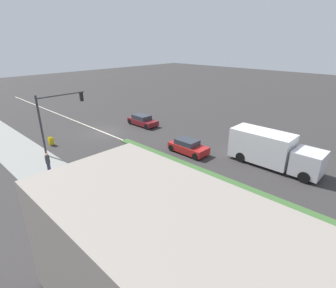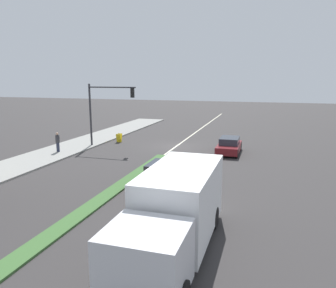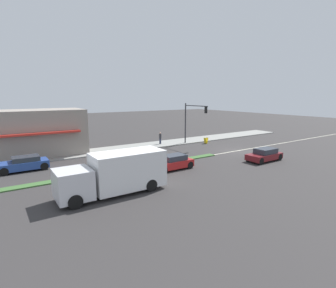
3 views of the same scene
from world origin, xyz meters
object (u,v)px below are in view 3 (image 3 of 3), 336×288
at_px(traffic_signal_main, 192,117).
at_px(pedestrian, 160,138).
at_px(coupe_blue, 24,164).
at_px(sedan_maroon, 264,155).
at_px(delivery_truck, 116,173).
at_px(warning_aframe_sign, 206,141).
at_px(hatchback_red, 173,162).

distance_m(traffic_signal_main, pedestrian, 5.22).
height_order(traffic_signal_main, pedestrian, traffic_signal_main).
distance_m(coupe_blue, sedan_maroon, 23.60).
bearing_deg(coupe_blue, delivery_truck, -154.34).
bearing_deg(pedestrian, traffic_signal_main, -127.18).
distance_m(pedestrian, warning_aframe_sign, 6.60).
distance_m(traffic_signal_main, sedan_maroon, 11.62).
height_order(pedestrian, coupe_blue, pedestrian).
bearing_deg(pedestrian, warning_aframe_sign, -115.07).
distance_m(delivery_truck, hatchback_red, 7.38).
distance_m(delivery_truck, coupe_blue, 11.12).
bearing_deg(sedan_maroon, hatchback_red, 74.04).
xyz_separation_m(coupe_blue, hatchback_red, (-7.20, -11.58, -0.00)).
bearing_deg(pedestrian, delivery_truck, 138.21).
bearing_deg(sedan_maroon, traffic_signal_main, 4.28).
relative_size(warning_aframe_sign, hatchback_red, 0.22).
xyz_separation_m(warning_aframe_sign, coupe_blue, (-0.96, 23.05, 0.22)).
bearing_deg(pedestrian, hatchback_red, 153.29).
bearing_deg(hatchback_red, coupe_blue, 58.13).
height_order(coupe_blue, hatchback_red, hatchback_red).
height_order(delivery_truck, hatchback_red, delivery_truck).
distance_m(pedestrian, hatchback_red, 12.26).
relative_size(warning_aframe_sign, coupe_blue, 0.20).
bearing_deg(warning_aframe_sign, hatchback_red, 125.44).
distance_m(traffic_signal_main, hatchback_red, 12.66).
distance_m(hatchback_red, sedan_maroon, 10.19).
height_order(delivery_truck, coupe_blue, delivery_truck).
relative_size(pedestrian, sedan_maroon, 0.41).
bearing_deg(hatchback_red, sedan_maroon, -105.96).
bearing_deg(delivery_truck, sedan_maroon, -90.00).
relative_size(coupe_blue, hatchback_red, 1.07).
xyz_separation_m(pedestrian, sedan_maroon, (-13.74, -4.29, -0.35)).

